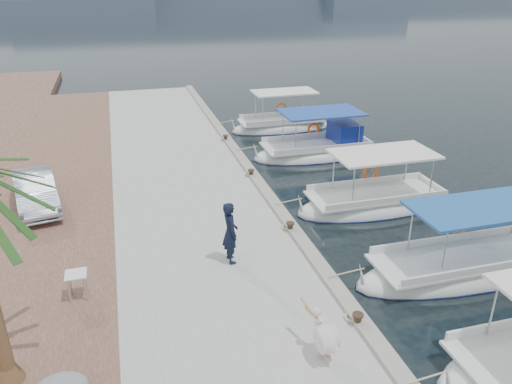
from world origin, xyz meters
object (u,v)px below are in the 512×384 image
at_px(fishing_caique_e, 281,127).
at_px(pelican, 325,336).
at_px(parked_car, 35,191).
at_px(fishing_caique_c, 375,204).
at_px(fishing_caique_b, 470,268).
at_px(fisherman, 230,232).
at_px(fishing_caique_d, 318,151).

height_order(fishing_caique_e, pelican, fishing_caique_e).
bearing_deg(parked_car, fishing_caique_c, -22.26).
bearing_deg(fishing_caique_c, fishing_caique_e, 91.27).
bearing_deg(fishing_caique_c, fishing_caique_b, -82.79).
bearing_deg(fisherman, fishing_caique_d, -39.39).
bearing_deg(fishing_caique_d, pelican, -111.70).
relative_size(fisherman, parked_car, 0.49).
xyz_separation_m(fishing_caique_c, fishing_caique_e, (-0.24, 10.94, 0.00)).
bearing_deg(fishing_caique_d, fishing_caique_b, -87.59).
xyz_separation_m(fishing_caique_c, fishing_caique_d, (0.15, 6.23, 0.07)).
height_order(fishing_caique_b, fishing_caique_e, same).
distance_m(fishing_caique_e, fisherman, 15.44).
bearing_deg(parked_car, fishing_caique_e, 23.58).
bearing_deg(parked_car, pelican, -66.16).
bearing_deg(fishing_caique_b, fishing_caique_e, 93.12).
relative_size(fishing_caique_b, fishing_caique_d, 1.18).
xyz_separation_m(fishing_caique_d, pelican, (-5.53, -13.89, 0.87)).
relative_size(fishing_caique_d, fishing_caique_e, 1.10).
xyz_separation_m(fishing_caique_b, fishing_caique_d, (-0.47, 11.17, 0.07)).
distance_m(fishing_caique_b, fisherman, 7.45).
relative_size(fishing_caique_c, parked_car, 1.65).
distance_m(fishing_caique_c, pelican, 9.41).
bearing_deg(fishing_caique_b, fishing_caique_c, 97.21).
bearing_deg(parked_car, fishing_caique_b, -40.63).
relative_size(pelican, fisherman, 0.75).
relative_size(pelican, parked_car, 0.37).
bearing_deg(fishing_caique_c, fisherman, -154.24).
relative_size(fishing_caique_c, fishing_caique_d, 0.99).
relative_size(fishing_caique_e, pelican, 4.16).
bearing_deg(fisherman, fishing_caique_e, -27.96).
height_order(fishing_caique_d, pelican, fishing_caique_d).
distance_m(fishing_caique_b, pelican, 6.65).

